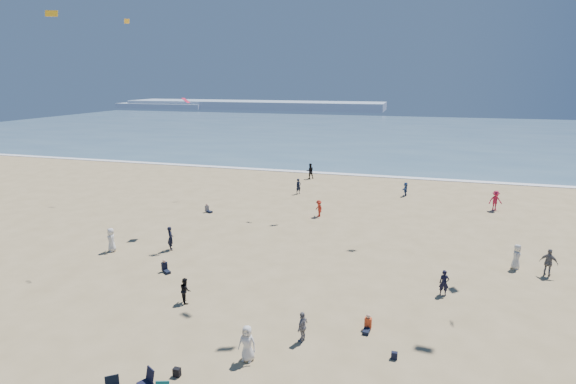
# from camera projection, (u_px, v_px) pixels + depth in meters

# --- Properties ---
(ocean) EXTENTS (220.00, 100.00, 0.06)m
(ocean) POSITION_uv_depth(u_px,v_px,m) (382.00, 133.00, 105.50)
(ocean) COLOR #476B84
(ocean) RESTS_ON ground
(surf_line) EXTENTS (220.00, 1.20, 0.08)m
(surf_line) POSITION_uv_depth(u_px,v_px,m) (351.00, 175.00, 58.90)
(surf_line) COLOR white
(surf_line) RESTS_ON ground
(headland_far) EXTENTS (110.00, 20.00, 3.20)m
(headland_far) POSITION_uv_depth(u_px,v_px,m) (253.00, 105.00, 191.11)
(headland_far) COLOR #7A8EA8
(headland_far) RESTS_ON ground
(headland_near) EXTENTS (40.00, 14.00, 2.00)m
(headland_near) POSITION_uv_depth(u_px,v_px,m) (164.00, 106.00, 197.34)
(headland_near) COLOR #7A8EA8
(headland_near) RESTS_ON ground
(standing_flyers) EXTENTS (30.50, 49.99, 1.94)m
(standing_flyers) POSITION_uv_depth(u_px,v_px,m) (366.00, 236.00, 33.45)
(standing_flyers) COLOR black
(standing_flyers) RESTS_ON ground
(seated_group) EXTENTS (19.37, 30.54, 0.84)m
(seated_group) POSITION_uv_depth(u_px,v_px,m) (235.00, 313.00, 23.29)
(seated_group) COLOR white
(seated_group) RESTS_ON ground
(black_backpack) EXTENTS (0.30, 0.22, 0.38)m
(black_backpack) POSITION_uv_depth(u_px,v_px,m) (177.00, 372.00, 18.92)
(black_backpack) COLOR black
(black_backpack) RESTS_ON ground
(navy_bag) EXTENTS (0.28, 0.18, 0.34)m
(navy_bag) POSITION_uv_depth(u_px,v_px,m) (394.00, 355.00, 20.10)
(navy_bag) COLOR black
(navy_bag) RESTS_ON ground
(kites_aloft) EXTENTS (43.13, 43.19, 25.22)m
(kites_aloft) POSITION_uv_depth(u_px,v_px,m) (457.00, 18.00, 21.86)
(kites_aloft) COLOR #FFA51D
(kites_aloft) RESTS_ON ground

